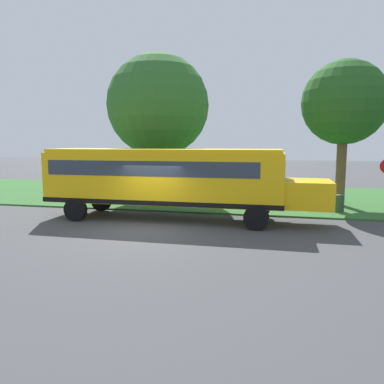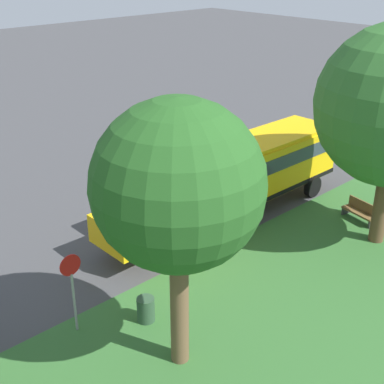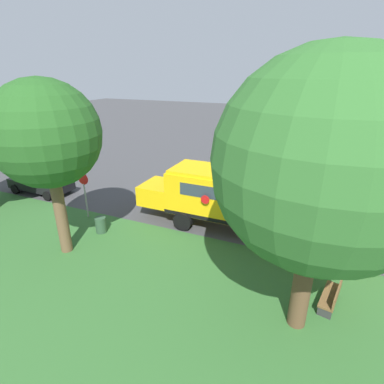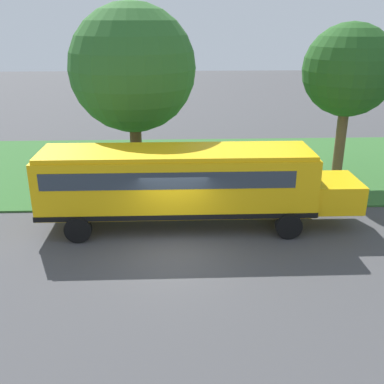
% 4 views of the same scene
% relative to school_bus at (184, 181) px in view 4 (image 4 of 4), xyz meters
% --- Properties ---
extents(ground_plane, '(120.00, 120.00, 0.00)m').
position_rel_school_bus_xyz_m(ground_plane, '(2.42, -0.39, -1.92)').
color(ground_plane, '#424244').
extents(grass_verge, '(12.00, 80.00, 0.08)m').
position_rel_school_bus_xyz_m(grass_verge, '(-7.58, -0.39, -1.88)').
color(grass_verge, '#33662D').
rests_on(grass_verge, ground).
extents(school_bus, '(2.85, 12.42, 3.16)m').
position_rel_school_bus_xyz_m(school_bus, '(0.00, 0.00, 0.00)').
color(school_bus, yellow).
rests_on(school_bus, ground).
extents(oak_tree_beside_bus, '(5.99, 5.99, 8.60)m').
position_rel_school_bus_xyz_m(oak_tree_beside_bus, '(-5.70, -2.28, 3.70)').
color(oak_tree_beside_bus, brown).
rests_on(oak_tree_beside_bus, ground).
extents(oak_tree_roadside_mid, '(4.39, 4.39, 7.71)m').
position_rel_school_bus_xyz_m(oak_tree_roadside_mid, '(-5.19, 8.02, 3.63)').
color(oak_tree_roadside_mid, brown).
rests_on(oak_tree_roadside_mid, ground).
extents(park_bench, '(1.67, 0.79, 0.92)m').
position_rel_school_bus_xyz_m(park_bench, '(-4.18, -3.33, -1.45)').
color(park_bench, brown).
rests_on(park_bench, ground).
extents(trash_bin, '(0.56, 0.56, 0.90)m').
position_rel_school_bus_xyz_m(trash_bin, '(-3.27, 7.63, -1.47)').
color(trash_bin, '#2D4C33').
rests_on(trash_bin, ground).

